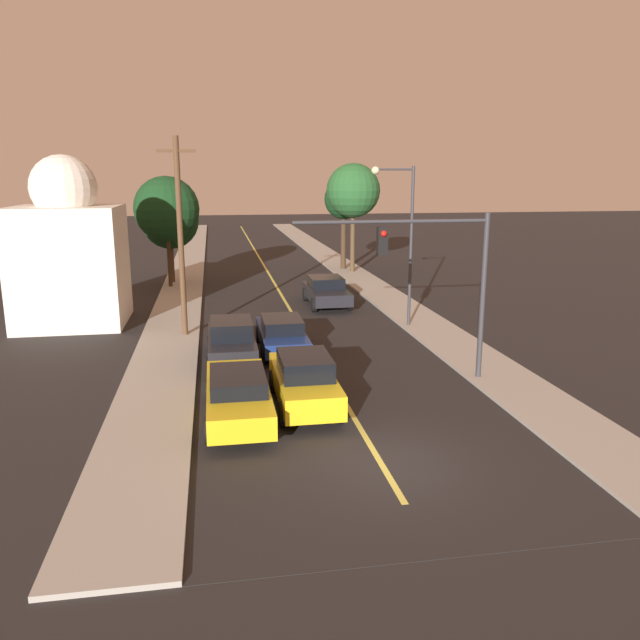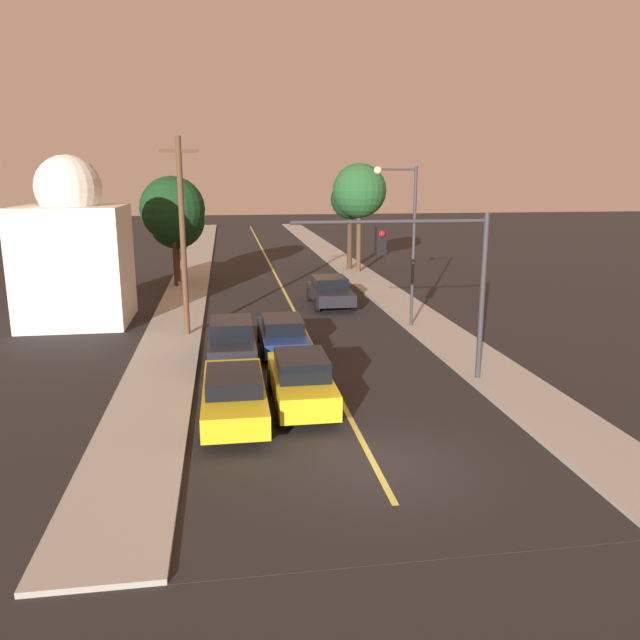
% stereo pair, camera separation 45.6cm
% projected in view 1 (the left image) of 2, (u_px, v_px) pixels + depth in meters
% --- Properties ---
extents(ground_plane, '(200.00, 200.00, 0.00)m').
position_uv_depth(ground_plane, '(381.00, 464.00, 15.38)').
color(ground_plane, black).
extents(road_surface, '(9.28, 80.00, 0.01)m').
position_uv_depth(road_surface, '(263.00, 264.00, 49.93)').
color(road_surface, black).
rests_on(road_surface, ground).
extents(sidewalk_left, '(2.50, 80.00, 0.12)m').
position_uv_depth(sidewalk_left, '(188.00, 265.00, 48.95)').
color(sidewalk_left, '#9E998E').
rests_on(sidewalk_left, ground).
extents(sidewalk_right, '(2.50, 80.00, 0.12)m').
position_uv_depth(sidewalk_right, '(335.00, 262.00, 50.89)').
color(sidewalk_right, '#9E998E').
rests_on(sidewalk_right, ground).
extents(car_near_lane_front, '(1.84, 4.72, 1.69)m').
position_uv_depth(car_near_lane_front, '(304.00, 380.00, 18.99)').
color(car_near_lane_front, gold).
rests_on(car_near_lane_front, ground).
extents(car_near_lane_second, '(1.88, 4.83, 1.42)m').
position_uv_depth(car_near_lane_second, '(282.00, 333.00, 25.04)').
color(car_near_lane_second, navy).
rests_on(car_near_lane_second, ground).
extents(car_outer_lane_front, '(1.90, 5.20, 1.46)m').
position_uv_depth(car_outer_lane_front, '(238.00, 394.00, 18.01)').
color(car_outer_lane_front, gold).
rests_on(car_outer_lane_front, ground).
extents(car_outer_lane_second, '(1.87, 4.64, 1.69)m').
position_uv_depth(car_outer_lane_second, '(231.00, 341.00, 23.52)').
color(car_outer_lane_second, black).
rests_on(car_outer_lane_second, ground).
extents(car_far_oncoming, '(2.10, 4.84, 1.56)m').
position_uv_depth(car_far_oncoming, '(326.00, 291.00, 33.90)').
color(car_far_oncoming, black).
rests_on(car_far_oncoming, ground).
extents(traffic_signal_mast, '(6.56, 0.42, 5.63)m').
position_uv_depth(traffic_signal_mast, '(436.00, 265.00, 20.51)').
color(traffic_signal_mast, '#333338').
rests_on(traffic_signal_mast, ground).
extents(streetlamp_right, '(1.99, 0.36, 7.23)m').
position_uv_depth(streetlamp_right, '(402.00, 225.00, 28.04)').
color(streetlamp_right, '#333338').
rests_on(streetlamp_right, ground).
extents(utility_pole_left, '(1.60, 0.24, 8.41)m').
position_uv_depth(utility_pole_left, '(180.00, 235.00, 26.44)').
color(utility_pole_left, '#513823').
rests_on(utility_pole_left, ground).
extents(tree_left_near, '(3.63, 3.63, 5.80)m').
position_uv_depth(tree_left_near, '(170.00, 221.00, 40.05)').
color(tree_left_near, '#4C3823').
rests_on(tree_left_near, ground).
extents(tree_left_far, '(3.99, 3.99, 6.80)m').
position_uv_depth(tree_left_far, '(167.00, 209.00, 38.19)').
color(tree_left_far, '#3D2B1C').
rests_on(tree_left_far, ground).
extents(tree_right_near, '(2.87, 2.87, 6.54)m').
position_uv_depth(tree_right_near, '(344.00, 200.00, 45.60)').
color(tree_right_near, '#3D2B1C').
rests_on(tree_right_near, ground).
extents(tree_right_far, '(3.81, 3.81, 7.67)m').
position_uv_depth(tree_right_far, '(353.00, 191.00, 44.06)').
color(tree_right_far, '#4C3823').
rests_on(tree_right_far, ground).
extents(domed_building_left, '(4.79, 4.79, 7.88)m').
position_uv_depth(domed_building_left, '(70.00, 253.00, 29.18)').
color(domed_building_left, silver).
rests_on(domed_building_left, ground).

